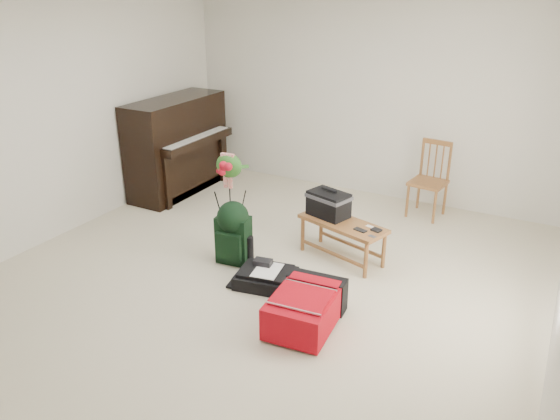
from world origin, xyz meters
The scene contains 11 objects.
floor centered at (0.00, 0.00, 0.00)m, with size 5.00×5.50×0.01m, color beige.
ceiling centered at (0.00, 0.00, 2.50)m, with size 5.00×5.50×0.01m, color white.
wall_back centered at (0.00, 2.75, 1.25)m, with size 5.00×0.04×2.50m, color silver.
wall_left centered at (-2.50, 0.00, 1.25)m, with size 0.04×5.50×2.50m, color silver.
piano centered at (-2.19, 1.60, 0.60)m, with size 0.71×1.50×1.25m.
bench centered at (0.35, 0.83, 0.50)m, with size 0.98×0.61×0.70m.
dining_chair centered at (0.96, 2.37, 0.44)m, with size 0.44×0.44×0.91m.
red_suitcase centered at (0.69, -0.36, 0.17)m, with size 0.55×0.77×0.31m.
black_duffel centered at (0.08, 0.00, 0.08)m, with size 0.59×0.51×0.22m.
green_backpack centered at (-0.43, 0.23, 0.36)m, with size 0.35×0.32×0.65m.
flower_stand centered at (-0.55, 0.37, 0.55)m, with size 0.38×0.38×1.12m.
Camera 1 is at (2.34, -3.85, 2.65)m, focal length 35.00 mm.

